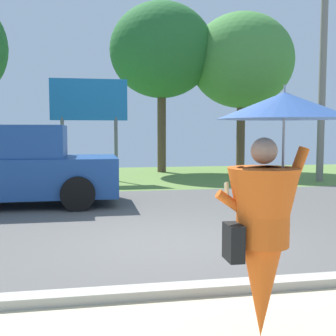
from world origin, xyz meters
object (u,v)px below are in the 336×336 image
(monk_pedestrian, at_px, (268,204))
(tree_left_far, at_px, (162,51))
(utility_pole, at_px, (323,71))
(pickup_truck, at_px, (6,169))
(roadside_billboard, at_px, (89,107))
(tree_center_back, at_px, (242,61))

(monk_pedestrian, height_order, tree_left_far, tree_left_far)
(utility_pole, bearing_deg, pickup_truck, -162.20)
(roadside_billboard, relative_size, tree_center_back, 0.53)
(utility_pole, bearing_deg, roadside_billboard, 170.40)
(utility_pole, relative_size, roadside_billboard, 2.05)
(tree_left_far, bearing_deg, pickup_truck, -123.56)
(roadside_billboard, height_order, tree_center_back, tree_center_back)
(utility_pole, relative_size, tree_center_back, 1.08)
(monk_pedestrian, distance_m, tree_left_far, 15.20)
(pickup_truck, height_order, utility_pole, utility_pole)
(monk_pedestrian, bearing_deg, pickup_truck, 99.88)
(pickup_truck, bearing_deg, roadside_billboard, 61.32)
(tree_left_far, bearing_deg, tree_center_back, -6.20)
(monk_pedestrian, relative_size, tree_center_back, 0.32)
(tree_left_far, xyz_separation_m, tree_center_back, (3.36, -0.37, -0.38))
(monk_pedestrian, distance_m, utility_pole, 12.40)
(pickup_truck, height_order, tree_left_far, tree_left_far)
(monk_pedestrian, xyz_separation_m, tree_center_back, (4.89, 14.25, 3.52))
(tree_left_far, bearing_deg, roadside_billboard, -135.27)
(monk_pedestrian, height_order, utility_pole, utility_pole)
(utility_pole, distance_m, tree_center_back, 4.29)
(monk_pedestrian, bearing_deg, tree_center_back, 55.59)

